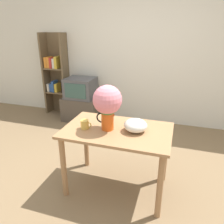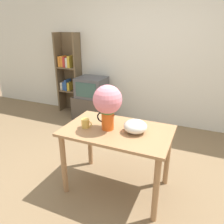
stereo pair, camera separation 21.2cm
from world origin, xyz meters
name	(u,v)px [view 1 (the left image)]	position (x,y,z in m)	size (l,w,h in m)	color
ground_plane	(105,180)	(0.00, 0.00, 0.00)	(12.00, 12.00, 0.00)	#7F6647
wall_back	(140,54)	(0.00, 2.00, 1.30)	(8.00, 0.05, 2.60)	silver
table	(117,140)	(0.17, -0.07, 0.63)	(1.14, 0.71, 0.75)	#A3754C
flower_vase	(107,103)	(0.07, -0.10, 1.05)	(0.30, 0.30, 0.48)	#E05619
coffee_mug	(85,124)	(-0.16, -0.16, 0.80)	(0.12, 0.09, 0.10)	gold
white_bowl	(135,125)	(0.36, -0.06, 0.82)	(0.24, 0.24, 0.13)	silver
tv_stand	(82,108)	(-1.07, 1.65, 0.23)	(0.70, 0.50, 0.47)	#4C4238
tv_set	(81,88)	(-1.07, 1.65, 0.66)	(0.55, 0.48, 0.38)	#4C4C51
bookshelf	(56,75)	(-1.73, 1.87, 0.83)	(0.49, 0.27, 1.66)	brown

